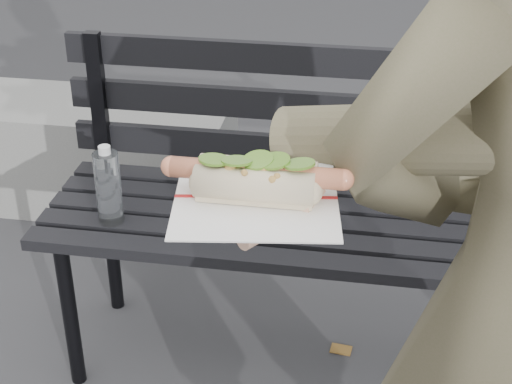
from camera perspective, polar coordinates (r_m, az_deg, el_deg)
park_bench at (r=2.04m, az=5.46°, el=-0.06°), size 1.50×0.44×0.88m
concrete_block at (r=3.05m, az=-13.16°, el=2.91°), size 1.20×0.40×0.40m
held_hotdog at (r=0.95m, az=11.83°, el=2.80°), size 0.62×0.31×0.20m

